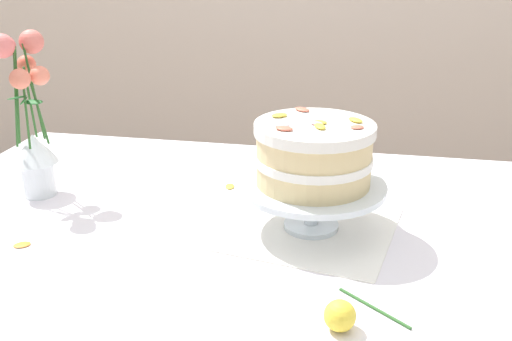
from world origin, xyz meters
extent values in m
cube|color=white|center=(0.00, 0.00, 0.72)|extent=(1.40, 1.00, 0.03)
cylinder|color=brown|center=(-0.60, 0.40, 0.35)|extent=(0.06, 0.06, 0.71)
cylinder|color=brown|center=(0.60, 0.40, 0.35)|extent=(0.06, 0.06, 0.71)
cube|color=white|center=(0.19, 0.01, 0.74)|extent=(0.37, 0.37, 0.00)
cylinder|color=silver|center=(0.19, 0.01, 0.75)|extent=(0.11, 0.11, 0.01)
cylinder|color=silver|center=(0.19, 0.01, 0.79)|extent=(0.03, 0.03, 0.07)
cylinder|color=silver|center=(0.19, 0.01, 0.83)|extent=(0.29, 0.29, 0.01)
cylinder|color=beige|center=(0.19, 0.01, 0.86)|extent=(0.22, 0.22, 0.04)
cylinder|color=white|center=(0.19, 0.01, 0.89)|extent=(0.23, 0.23, 0.02)
cylinder|color=beige|center=(0.19, 0.01, 0.92)|extent=(0.22, 0.22, 0.04)
cylinder|color=white|center=(0.19, 0.01, 0.95)|extent=(0.23, 0.23, 0.02)
ellipsoid|color=yellow|center=(0.20, -0.02, 0.97)|extent=(0.03, 0.04, 0.01)
ellipsoid|color=yellow|center=(0.20, 0.01, 0.96)|extent=(0.03, 0.03, 0.01)
ellipsoid|color=#E56B51|center=(0.27, -0.01, 0.96)|extent=(0.03, 0.03, 0.01)
ellipsoid|color=yellow|center=(0.11, 0.04, 0.97)|extent=(0.04, 0.04, 0.01)
ellipsoid|color=#E56B51|center=(0.15, 0.09, 0.97)|extent=(0.04, 0.04, 0.01)
ellipsoid|color=pink|center=(0.13, -0.03, 0.96)|extent=(0.03, 0.02, 0.01)
ellipsoid|color=#E56B51|center=(0.14, -0.05, 0.97)|extent=(0.04, 0.03, 0.01)
ellipsoid|color=pink|center=(0.19, 0.00, 0.96)|extent=(0.03, 0.03, 0.01)
ellipsoid|color=yellow|center=(0.26, 0.03, 0.97)|extent=(0.04, 0.04, 0.01)
cylinder|color=silver|center=(-0.44, 0.06, 0.78)|extent=(0.07, 0.07, 0.08)
cone|color=silver|center=(-0.44, 0.06, 0.85)|extent=(0.10, 0.10, 0.07)
cylinder|color=#2D6028|center=(-0.42, 0.06, 0.94)|extent=(0.03, 0.01, 0.15)
sphere|color=#EC7C61|center=(-0.41, 0.06, 1.02)|extent=(0.04, 0.04, 0.04)
ellipsoid|color=#236B2D|center=(-0.43, 0.05, 0.96)|extent=(0.05, 0.02, 0.01)
cylinder|color=#2D6028|center=(-0.44, 0.08, 0.97)|extent=(0.01, 0.03, 0.22)
sphere|color=#DE6D61|center=(-0.43, 0.09, 1.08)|extent=(0.05, 0.05, 0.05)
cylinder|color=#2D6028|center=(-0.45, 0.09, 0.95)|extent=(0.02, 0.03, 0.17)
sphere|color=#F3745A|center=(-0.46, 0.10, 1.03)|extent=(0.04, 0.04, 0.04)
cylinder|color=#2D6028|center=(-0.46, 0.05, 0.97)|extent=(0.02, 0.01, 0.21)
sphere|color=#F36D70|center=(-0.47, 0.05, 1.08)|extent=(0.05, 0.05, 0.05)
cylinder|color=#2D6028|center=(-0.46, 0.04, 0.97)|extent=(0.02, 0.03, 0.22)
sphere|color=#E8706C|center=(-0.46, 0.03, 1.08)|extent=(0.05, 0.05, 0.05)
ellipsoid|color=#236B2D|center=(-0.45, 0.03, 0.97)|extent=(0.04, 0.05, 0.01)
cylinder|color=#2D6028|center=(-0.43, 0.04, 0.94)|extent=(0.02, 0.03, 0.15)
sphere|color=#E3775D|center=(-0.43, 0.02, 1.02)|extent=(0.04, 0.04, 0.04)
ellipsoid|color=#236B2D|center=(-0.44, 0.04, 0.97)|extent=(0.03, 0.05, 0.02)
cylinder|color=#2D6028|center=(0.31, -0.25, 0.74)|extent=(0.11, 0.09, 0.01)
sphere|color=yellow|center=(0.26, -0.32, 0.76)|extent=(0.05, 0.05, 0.05)
ellipsoid|color=orange|center=(-0.35, -0.17, 0.74)|extent=(0.04, 0.04, 0.00)
ellipsoid|color=yellow|center=(-0.02, 0.19, 0.74)|extent=(0.03, 0.04, 0.00)
camera|label=1|loc=(0.28, -1.06, 1.28)|focal=41.03mm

